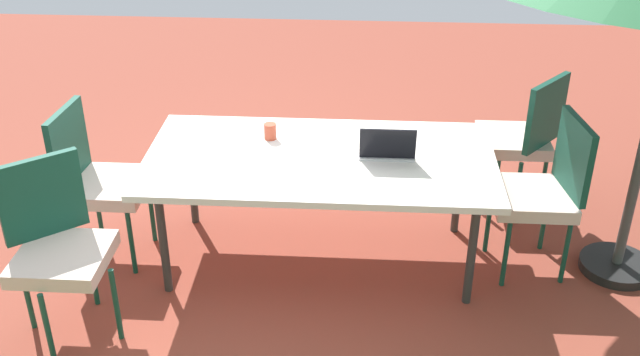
# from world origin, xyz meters

# --- Properties ---
(ground_plane) EXTENTS (10.00, 10.00, 0.02)m
(ground_plane) POSITION_xyz_m (0.00, 0.00, -0.01)
(ground_plane) COLOR brown
(dining_table) EXTENTS (2.04, 1.05, 0.72)m
(dining_table) POSITION_xyz_m (0.00, 0.00, 0.67)
(dining_table) COLOR silver
(dining_table) RESTS_ON ground_plane
(chair_northeast) EXTENTS (0.58, 0.58, 0.98)m
(chair_northeast) POSITION_xyz_m (1.32, 0.74, 0.55)
(chair_northeast) COLOR beige
(chair_northeast) RESTS_ON ground_plane
(chair_east) EXTENTS (0.48, 0.47, 0.98)m
(chair_east) POSITION_xyz_m (1.34, 0.03, 0.55)
(chair_east) COLOR beige
(chair_east) RESTS_ON ground_plane
(chair_west) EXTENTS (0.49, 0.48, 0.98)m
(chair_west) POSITION_xyz_m (-1.31, -0.01, 0.55)
(chair_west) COLOR beige
(chair_west) RESTS_ON ground_plane
(chair_southwest) EXTENTS (0.59, 0.58, 0.98)m
(chair_southwest) POSITION_xyz_m (-1.31, -0.73, 0.55)
(chair_southwest) COLOR beige
(chair_southwest) RESTS_ON ground_plane
(laptop) EXTENTS (0.32, 0.25, 0.21)m
(laptop) POSITION_xyz_m (-0.39, -0.03, 0.77)
(laptop) COLOR #B7B7BC
(laptop) RESTS_ON dining_table
(cup) EXTENTS (0.07, 0.07, 0.10)m
(cup) POSITION_xyz_m (0.32, -0.22, 0.77)
(cup) COLOR #CC4C33
(cup) RESTS_ON dining_table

